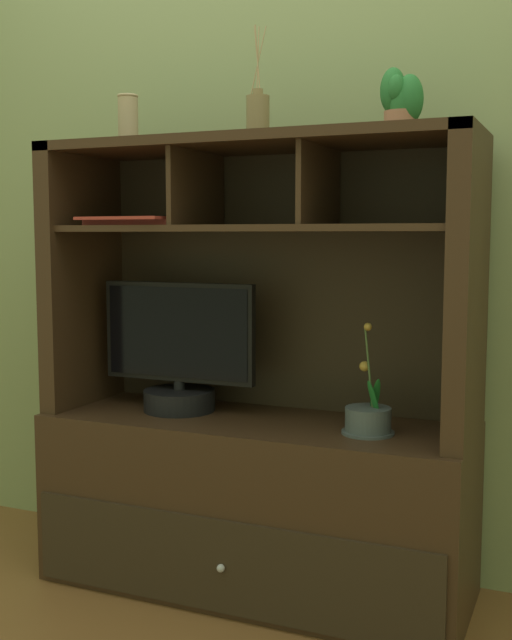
{
  "coord_description": "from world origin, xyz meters",
  "views": [
    {
      "loc": [
        0.95,
        -2.22,
        1.12
      ],
      "look_at": [
        0.0,
        0.0,
        0.86
      ],
      "focal_mm": 44.14,
      "sensor_mm": 36.0,
      "label": 1
    }
  ],
  "objects_px": {
    "potted_orchid": "(368,419)",
    "media_console": "(257,451)",
    "tv_monitor": "(179,359)",
    "potted_succulent": "(401,102)",
    "ceramic_vase": "(128,119)",
    "diffuser_bottle": "(258,116)",
    "magazine_stack_left": "(139,221)"
  },
  "relations": [
    {
      "from": "potted_orchid",
      "to": "media_console",
      "type": "bearing_deg",
      "value": 171.53
    },
    {
      "from": "potted_orchid",
      "to": "diffuser_bottle",
      "type": "distance_m",
      "value": 0.97
    },
    {
      "from": "potted_succulent",
      "to": "ceramic_vase",
      "type": "xyz_separation_m",
      "value": [
        -0.87,
        -0.05,
        -0.01
      ]
    },
    {
      "from": "tv_monitor",
      "to": "diffuser_bottle",
      "type": "xyz_separation_m",
      "value": [
        0.28,
        0.01,
        0.76
      ]
    },
    {
      "from": "magazine_stack_left",
      "to": "ceramic_vase",
      "type": "distance_m",
      "value": 0.33
    },
    {
      "from": "potted_orchid",
      "to": "diffuser_bottle",
      "type": "xyz_separation_m",
      "value": [
        -0.37,
        0.06,
        0.89
      ]
    },
    {
      "from": "potted_succulent",
      "to": "tv_monitor",
      "type": "bearing_deg",
      "value": -178.25
    },
    {
      "from": "tv_monitor",
      "to": "ceramic_vase",
      "type": "height_order",
      "value": "ceramic_vase"
    },
    {
      "from": "media_console",
      "to": "ceramic_vase",
      "type": "height_order",
      "value": "ceramic_vase"
    },
    {
      "from": "diffuser_bottle",
      "to": "potted_succulent",
      "type": "relative_size",
      "value": 1.84
    },
    {
      "from": "media_console",
      "to": "ceramic_vase",
      "type": "distance_m",
      "value": 1.13
    },
    {
      "from": "tv_monitor",
      "to": "diffuser_bottle",
      "type": "bearing_deg",
      "value": 2.12
    },
    {
      "from": "tv_monitor",
      "to": "magazine_stack_left",
      "type": "xyz_separation_m",
      "value": [
        -0.1,
        -0.06,
        0.45
      ]
    },
    {
      "from": "tv_monitor",
      "to": "potted_succulent",
      "type": "height_order",
      "value": "potted_succulent"
    },
    {
      "from": "potted_orchid",
      "to": "potted_succulent",
      "type": "distance_m",
      "value": 0.91
    },
    {
      "from": "diffuser_bottle",
      "to": "potted_succulent",
      "type": "bearing_deg",
      "value": 1.52
    },
    {
      "from": "potted_orchid",
      "to": "magazine_stack_left",
      "type": "xyz_separation_m",
      "value": [
        -0.75,
        -0.01,
        0.57
      ]
    },
    {
      "from": "tv_monitor",
      "to": "potted_succulent",
      "type": "distance_m",
      "value": 1.05
    },
    {
      "from": "media_console",
      "to": "potted_orchid",
      "type": "distance_m",
      "value": 0.41
    },
    {
      "from": "tv_monitor",
      "to": "ceramic_vase",
      "type": "bearing_deg",
      "value": -169.43
    },
    {
      "from": "media_console",
      "to": "diffuser_bottle",
      "type": "distance_m",
      "value": 1.04
    },
    {
      "from": "potted_orchid",
      "to": "ceramic_vase",
      "type": "bearing_deg",
      "value": 178.38
    },
    {
      "from": "media_console",
      "to": "potted_succulent",
      "type": "xyz_separation_m",
      "value": [
        0.44,
        0.02,
        1.05
      ]
    },
    {
      "from": "magazine_stack_left",
      "to": "diffuser_bottle",
      "type": "relative_size",
      "value": 0.93
    },
    {
      "from": "media_console",
      "to": "tv_monitor",
      "type": "relative_size",
      "value": 2.65
    },
    {
      "from": "tv_monitor",
      "to": "potted_orchid",
      "type": "height_order",
      "value": "tv_monitor"
    },
    {
      "from": "magazine_stack_left",
      "to": "ceramic_vase",
      "type": "relative_size",
      "value": 2.01
    },
    {
      "from": "media_console",
      "to": "potted_orchid",
      "type": "relative_size",
      "value": 4.35
    },
    {
      "from": "potted_succulent",
      "to": "diffuser_bottle",
      "type": "bearing_deg",
      "value": -178.48
    },
    {
      "from": "diffuser_bottle",
      "to": "ceramic_vase",
      "type": "bearing_deg",
      "value": -174.76
    },
    {
      "from": "media_console",
      "to": "magazine_stack_left",
      "type": "bearing_deg",
      "value": -170.43
    },
    {
      "from": "potted_orchid",
      "to": "ceramic_vase",
      "type": "relative_size",
      "value": 2.09
    }
  ]
}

